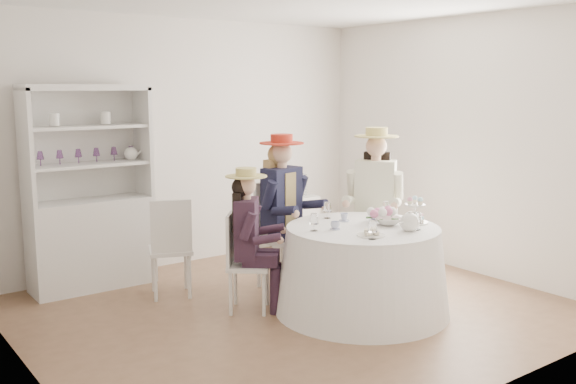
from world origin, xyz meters
TOP-DOWN VIEW (x-y plane):
  - ground at (0.00, 0.00)m, footprint 4.50×4.50m
  - wall_back at (0.00, 2.00)m, footprint 4.50×0.00m
  - wall_front at (0.00, -2.00)m, footprint 4.50×0.00m
  - wall_left at (-2.25, 0.00)m, footprint 0.00×4.50m
  - wall_right at (2.25, 0.00)m, footprint 0.00×4.50m
  - tea_table at (0.45, -0.39)m, footprint 1.53×1.53m
  - hutch at (-1.21, 1.73)m, footprint 1.25×0.63m
  - side_table at (1.34, 1.75)m, footprint 0.45×0.45m
  - hatbox at (1.34, 1.75)m, footprint 0.32×0.32m
  - guest_left at (-0.33, 0.22)m, footprint 0.55×0.53m
  - guest_mid at (0.31, 0.60)m, footprint 0.57×0.60m
  - guest_right at (1.21, 0.25)m, footprint 0.67×0.64m
  - spare_chair at (-0.73, 0.96)m, footprint 0.51×0.51m
  - teacup_a at (0.18, -0.33)m, footprint 0.09×0.09m
  - teacup_b at (0.47, -0.12)m, footprint 0.08×0.08m
  - teacup_c at (0.70, -0.27)m, footprint 0.11×0.11m
  - flower_bowl at (0.67, -0.46)m, footprint 0.31×0.31m
  - flower_arrangement at (0.68, -0.40)m, footprint 0.21×0.21m
  - table_teapot at (0.65, -0.74)m, footprint 0.23×0.16m
  - sandwich_plate at (0.26, -0.68)m, footprint 0.23×0.23m
  - cupcake_stand at (0.92, -0.55)m, footprint 0.25×0.25m
  - stemware_set at (0.45, -0.39)m, footprint 0.96×0.92m

SIDE VIEW (x-z plane):
  - ground at x=0.00m, z-range 0.00..0.00m
  - side_table at x=1.34m, z-range 0.00..0.65m
  - tea_table at x=0.45m, z-range 0.00..0.76m
  - spare_chair at x=-0.73m, z-range 0.03..0.98m
  - hutch at x=-1.21m, z-range -0.29..1.70m
  - guest_left at x=-0.33m, z-range 0.08..1.36m
  - sandwich_plate at x=0.26m, z-range 0.75..0.80m
  - hatbox at x=1.34m, z-range 0.65..0.92m
  - flower_bowl at x=0.67m, z-range 0.77..0.82m
  - teacup_a at x=0.18m, z-range 0.77..0.83m
  - teacup_b at x=0.47m, z-range 0.77..0.83m
  - teacup_c at x=0.70m, z-range 0.77..0.84m
  - table_teapot at x=0.65m, z-range 0.75..0.93m
  - stemware_set at x=0.45m, z-range 0.77..0.92m
  - cupcake_stand at x=0.92m, z-range 0.73..0.96m
  - guest_mid at x=0.31m, z-range 0.10..1.61m
  - flower_arrangement at x=0.68m, z-range 0.83..0.90m
  - guest_right at x=1.21m, z-range 0.10..1.66m
  - wall_back at x=0.00m, z-range -0.90..3.60m
  - wall_front at x=0.00m, z-range -0.90..3.60m
  - wall_left at x=-2.25m, z-range -0.90..3.60m
  - wall_right at x=2.25m, z-range -0.90..3.60m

